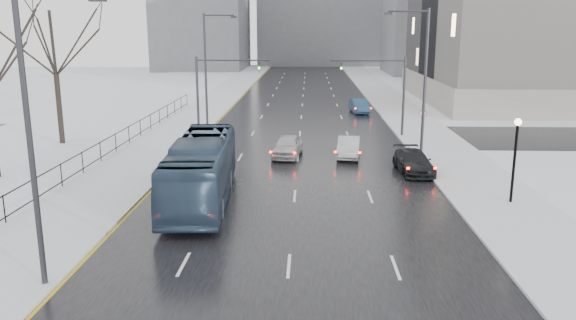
# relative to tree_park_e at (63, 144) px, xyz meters

# --- Properties ---
(road) EXTENTS (16.00, 150.00, 0.04)m
(road) POSITION_rel_tree_park_e_xyz_m (18.20, 16.00, 0.02)
(road) COLOR black
(road) RESTS_ON ground
(cross_road) EXTENTS (130.00, 10.00, 0.04)m
(cross_road) POSITION_rel_tree_park_e_xyz_m (18.20, 4.00, 0.02)
(cross_road) COLOR black
(cross_road) RESTS_ON ground
(sidewalk_left) EXTENTS (5.00, 150.00, 0.16)m
(sidewalk_left) POSITION_rel_tree_park_e_xyz_m (7.70, 16.00, 0.08)
(sidewalk_left) COLOR silver
(sidewalk_left) RESTS_ON ground
(sidewalk_right) EXTENTS (5.00, 150.00, 0.16)m
(sidewalk_right) POSITION_rel_tree_park_e_xyz_m (28.70, 16.00, 0.08)
(sidewalk_right) COLOR silver
(sidewalk_right) RESTS_ON ground
(park_strip) EXTENTS (14.00, 150.00, 0.12)m
(park_strip) POSITION_rel_tree_park_e_xyz_m (-1.80, 16.00, 0.06)
(park_strip) COLOR white
(park_strip) RESTS_ON ground
(tree_park_e) EXTENTS (9.45, 9.45, 13.50)m
(tree_park_e) POSITION_rel_tree_park_e_xyz_m (0.00, 0.00, 0.00)
(tree_park_e) COLOR black
(tree_park_e) RESTS_ON ground
(iron_fence) EXTENTS (0.06, 70.00, 1.30)m
(iron_fence) POSITION_rel_tree_park_e_xyz_m (5.20, -14.00, 0.91)
(iron_fence) COLOR black
(iron_fence) RESTS_ON sidewalk_left
(streetlight_r_mid) EXTENTS (2.95, 0.25, 10.00)m
(streetlight_r_mid) POSITION_rel_tree_park_e_xyz_m (26.37, -4.00, 5.62)
(streetlight_r_mid) COLOR #2D2D33
(streetlight_r_mid) RESTS_ON ground
(streetlight_l_near) EXTENTS (2.95, 0.25, 10.00)m
(streetlight_l_near) POSITION_rel_tree_park_e_xyz_m (10.03, -24.00, 5.62)
(streetlight_l_near) COLOR #2D2D33
(streetlight_l_near) RESTS_ON ground
(streetlight_l_far) EXTENTS (2.95, 0.25, 10.00)m
(streetlight_l_far) POSITION_rel_tree_park_e_xyz_m (10.03, 8.00, 5.62)
(streetlight_l_far) COLOR #2D2D33
(streetlight_l_far) RESTS_ON ground
(lamppost_r_mid) EXTENTS (0.36, 0.36, 4.28)m
(lamppost_r_mid) POSITION_rel_tree_park_e_xyz_m (29.20, -14.00, 2.94)
(lamppost_r_mid) COLOR black
(lamppost_r_mid) RESTS_ON sidewalk_right
(mast_signal_right) EXTENTS (6.10, 0.33, 6.50)m
(mast_signal_right) POSITION_rel_tree_park_e_xyz_m (25.53, 4.00, 4.11)
(mast_signal_right) COLOR #2D2D33
(mast_signal_right) RESTS_ON ground
(mast_signal_left) EXTENTS (6.10, 0.33, 6.50)m
(mast_signal_left) POSITION_rel_tree_park_e_xyz_m (10.87, 4.00, 4.11)
(mast_signal_left) COLOR #2D2D33
(mast_signal_left) RESTS_ON ground
(no_uturn_sign) EXTENTS (0.60, 0.06, 2.70)m
(no_uturn_sign) POSITION_rel_tree_park_e_xyz_m (27.40, 0.00, 2.30)
(no_uturn_sign) COLOR #2D2D33
(no_uturn_sign) RESTS_ON sidewalk_right
(bldg_far_right) EXTENTS (24.00, 20.00, 22.00)m
(bldg_far_right) POSITION_rel_tree_park_e_xyz_m (46.20, 71.00, 11.00)
(bldg_far_right) COLOR slate
(bldg_far_right) RESTS_ON ground
(bldg_far_left) EXTENTS (18.00, 22.00, 28.00)m
(bldg_far_left) POSITION_rel_tree_park_e_xyz_m (-3.80, 81.00, 14.00)
(bldg_far_left) COLOR slate
(bldg_far_left) RESTS_ON ground
(bldg_far_center) EXTENTS (30.00, 18.00, 18.00)m
(bldg_far_center) POSITION_rel_tree_park_e_xyz_m (22.20, 96.00, 9.00)
(bldg_far_center) COLOR slate
(bldg_far_center) RESTS_ON ground
(bus) EXTENTS (3.48, 11.86, 3.26)m
(bus) POSITION_rel_tree_park_e_xyz_m (13.40, -13.83, 1.67)
(bus) COLOR #2D4158
(bus) RESTS_ON road
(sedan_center_near) EXTENTS (2.29, 4.60, 1.50)m
(sedan_center_near) POSITION_rel_tree_park_e_xyz_m (17.48, -3.64, 0.79)
(sedan_center_near) COLOR #B3B2B6
(sedan_center_near) RESTS_ON road
(sedan_right_near) EXTENTS (1.93, 4.38, 1.40)m
(sedan_right_near) POSITION_rel_tree_park_e_xyz_m (21.70, -3.59, 0.74)
(sedan_right_near) COLOR #A8AAAD
(sedan_right_near) RESTS_ON road
(sedan_right_far) EXTENTS (2.22, 4.79, 1.35)m
(sedan_right_far) POSITION_rel_tree_park_e_xyz_m (25.40, -7.77, 0.72)
(sedan_right_far) COLOR black
(sedan_right_far) RESTS_ON road
(sedan_right_distant) EXTENTS (1.99, 4.47, 1.43)m
(sedan_right_distant) POSITION_rel_tree_park_e_xyz_m (24.23, 17.06, 0.75)
(sedan_right_distant) COLOR navy
(sedan_right_distant) RESTS_ON road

